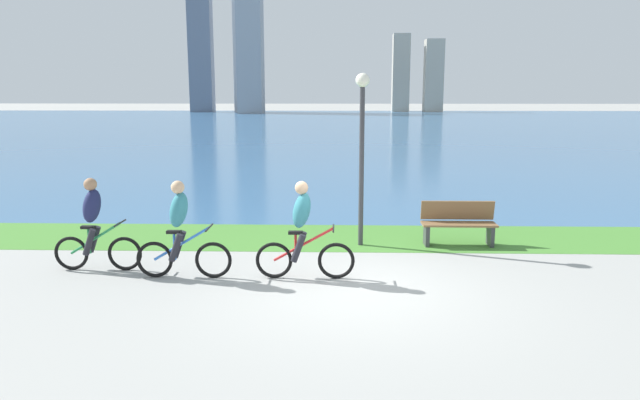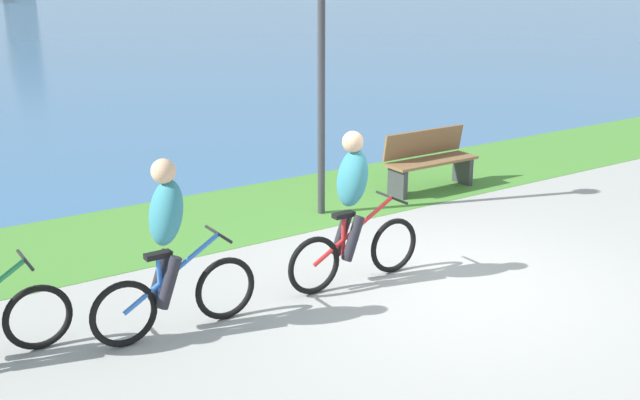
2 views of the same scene
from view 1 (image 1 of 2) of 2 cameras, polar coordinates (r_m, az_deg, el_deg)
ground_plane at (r=9.25m, az=3.45°, el=-8.93°), size 300.00×300.00×0.00m
grass_strip_bayside at (r=12.46m, az=2.97°, el=-3.73°), size 120.00×2.34×0.01m
bay_water_surface at (r=55.79m, az=1.93°, el=7.47°), size 300.00×84.93×0.00m
cyclist_lead at (r=9.58m, az=-1.73°, el=-3.03°), size 1.67×0.52×1.66m
cyclist_trailing at (r=9.89m, az=-13.68°, el=-2.89°), size 1.62×0.52×1.66m
cyclist_distant_rear at (r=10.77m, az=-21.51°, el=-2.26°), size 1.56×0.52×1.65m
bench_near_path at (r=12.11m, az=13.56°, el=-2.28°), size 1.50×0.47×0.90m
lamppost_tall at (r=11.51m, az=4.18°, el=6.69°), size 0.28×0.28×3.47m
city_skyline_far_shore at (r=91.43m, az=-5.28°, el=14.94°), size 39.65×11.39×25.12m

